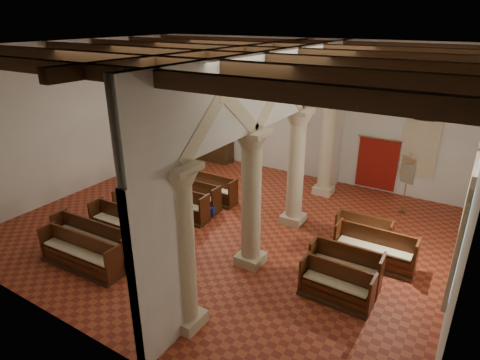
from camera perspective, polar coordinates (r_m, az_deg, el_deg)
name	(u,v)px	position (r m, az deg, el deg)	size (l,w,h in m)	color
floor	(228,227)	(14.10, -1.76, -6.64)	(14.00, 14.00, 0.00)	#963D20
ceiling	(225,46)	(12.36, -2.11, 18.48)	(14.00, 14.00, 0.00)	#322310
wall_back	(302,110)	(18.05, 8.81, 9.83)	(14.00, 0.02, 6.00)	silver
wall_front	(64,219)	(8.93, -23.78, -5.09)	(14.00, 0.02, 6.00)	silver
wall_left	(83,117)	(17.65, -21.44, 8.28)	(0.02, 12.00, 6.00)	silver
wall_right	(474,191)	(10.95, 30.30, -1.32)	(0.02, 12.00, 6.00)	silver
ceiling_beams	(225,53)	(12.38, -2.09, 17.65)	(13.80, 11.80, 0.30)	#3E2613
arcade	(277,136)	(11.89, 5.34, 6.31)	(0.90, 11.90, 6.00)	#BFB58E
window_right_a	(460,249)	(9.91, 28.79, -8.55)	(0.03, 1.00, 2.20)	#387F68
window_right_b	(473,186)	(13.57, 30.17, -0.76)	(0.03, 1.00, 2.20)	#387F68
window_back	(421,145)	(16.99, 24.29, 4.52)	(1.00, 0.03, 2.20)	#387F68
pipe_organ	(213,134)	(20.17, -3.91, 6.58)	(2.10, 0.85, 4.40)	#3E2613
lectern	(228,153)	(19.94, -1.79, 3.80)	(0.57, 0.60, 1.20)	#3C2813
dossal_curtain	(377,164)	(17.47, 18.92, 2.17)	(1.80, 0.07, 2.17)	maroon
processional_banner	(405,194)	(15.94, 22.39, -1.86)	(0.44, 0.56, 2.07)	#3E2613
hymnal_box_a	(132,264)	(12.06, -15.10, -11.49)	(0.34, 0.27, 0.34)	navy
hymnal_box_b	(159,232)	(13.54, -11.38, -7.20)	(0.31, 0.25, 0.31)	#16249C
hymnal_box_c	(211,210)	(14.69, -4.22, -4.33)	(0.29, 0.24, 0.29)	#163A9B
tube_heater_a	(98,256)	(12.95, -19.57, -10.10)	(0.10, 0.10, 1.01)	white
tube_heater_b	(96,250)	(13.25, -19.85, -9.36)	(0.09, 0.09, 0.93)	silver
nave_pew_0	(81,257)	(12.68, -21.73, -10.20)	(2.79, 0.82, 1.04)	#3E2613
nave_pew_1	(94,244)	(13.20, -20.06, -8.55)	(3.09, 0.83, 1.06)	#3E2613
nave_pew_2	(132,232)	(13.51, -15.13, -7.09)	(3.25, 0.83, 1.12)	#3E2613
nave_pew_3	(151,217)	(14.30, -12.55, -5.21)	(3.18, 0.75, 1.04)	#3E2613
nave_pew_4	(172,206)	(14.93, -9.63, -3.71)	(2.98, 0.82, 1.07)	#3E2613
nave_pew_5	(186,197)	(15.63, -7.67, -2.39)	(2.92, 0.71, 1.04)	#3E2613
nave_pew_6	(205,191)	(16.05, -4.98, -1.54)	(2.74, 0.73, 1.07)	#3E2613
aisle_pew_0	(336,289)	(10.90, 13.45, -14.86)	(1.87, 0.71, 1.02)	#3E2613
aisle_pew_1	(344,272)	(11.50, 14.63, -12.53)	(1.93, 0.82, 1.14)	#3E2613
aisle_pew_2	(374,254)	(12.54, 18.49, -9.93)	(2.31, 0.78, 1.12)	#3E2613
aisle_pew_3	(363,236)	(13.40, 17.05, -7.65)	(1.74, 0.75, 1.03)	#3E2613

